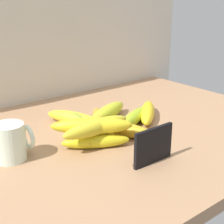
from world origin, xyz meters
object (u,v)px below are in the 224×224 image
Objects in this scene: banana_0 at (96,141)px; banana_6 at (78,123)px; banana_2 at (147,112)px; banana_5 at (121,129)px; banana_9 at (92,126)px; coffee_mug at (11,142)px; banana_10 at (97,127)px; banana_8 at (98,121)px; chalkboard_sign at (153,147)px; banana_1 at (73,118)px; banana_3 at (108,112)px; banana_4 at (134,118)px; banana_7 at (82,129)px.

banana_6 is (3.13, 12.72, 0.34)cm from banana_0.
banana_2 is 15.42cm from banana_5.
banana_0 is at bearing -164.79° from banana_2.
banana_9 is at bearing -179.73° from banana_5.
banana_10 is (19.03, -6.97, 1.00)cm from coffee_mug.
banana_5 is 0.83× the size of banana_8.
banana_1 is (-1.33, 30.90, -1.93)cm from chalkboard_sign.
banana_3 is at bearing 67.48° from banana_5.
banana_2 is 1.06× the size of banana_4.
banana_4 is 16.48cm from banana_6.
chalkboard_sign reaches higher than banana_8.
coffee_mug is 0.43× the size of banana_8.
banana_7 is at bearing 76.71° from banana_9.
banana_5 reaches higher than banana_1.
banana_0 is 4.00cm from banana_9.
banana_10 is (-2.69, -12.49, 3.31)cm from banana_6.
chalkboard_sign is at bearing -70.07° from banana_9.
banana_7 is (20.12, 1.37, -2.60)cm from coffee_mug.
banana_7 and banana_8 have the same top height.
banana_4 is at bearing 18.47° from banana_0.
chalkboard_sign is 30.99cm from banana_1.
banana_9 reaches higher than banana_8.
banana_1 is 16.34cm from banana_9.
banana_6 is (-20.86, 6.20, -0.02)cm from banana_2.
banana_2 is at bearing -16.55° from banana_6.
banana_4 is at bearing 14.27° from banana_9.
banana_2 is (18.52, 20.64, -1.82)cm from chalkboard_sign.
banana_5 is at bearing -85.55° from banana_8.
banana_6 is 5.87cm from banana_8.
banana_8 is (8.70, 10.88, 0.06)cm from banana_0.
banana_7 is at bearing 137.94° from banana_5.
banana_2 reaches higher than banana_7.
coffee_mug is 36.90cm from banana_4.
banana_1 is 7.46cm from banana_8.
banana_9 is at bearing -165.73° from banana_4.
banana_4 is (12.75, 20.20, -1.98)cm from chalkboard_sign.
banana_7 is at bearing 3.91° from coffee_mug.
banana_8 is at bearing 164.10° from banana_2.
banana_3 is 11.36cm from banana_6.
banana_0 is 9.55cm from banana_5.
banana_1 reaches higher than banana_4.
banana_5 reaches higher than banana_7.
banana_8 is at bearing -18.30° from banana_6.
banana_3 is 1.08× the size of banana_5.
banana_9 is at bearing -17.45° from coffee_mug.
banana_1 is 0.84× the size of banana_7.
banana_9 is at bearing -105.60° from banana_1.
banana_6 is at bearing -175.63° from banana_3.
banana_9 is (-3.29, -11.31, 3.40)cm from banana_6.
coffee_mug reaches higher than banana_10.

